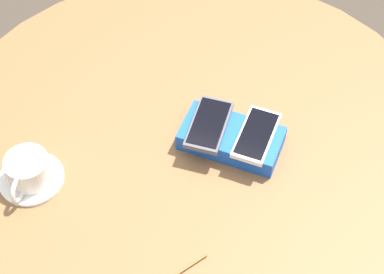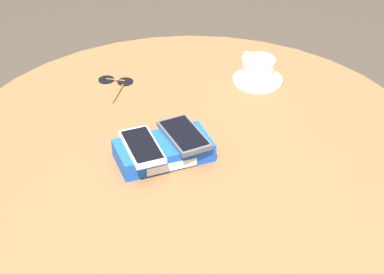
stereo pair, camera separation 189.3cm
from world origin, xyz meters
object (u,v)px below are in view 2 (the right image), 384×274
object	(u,v)px
phone_gray	(184,135)
saucer	(258,80)
phone_white	(142,146)
sunglasses	(116,82)
coffee_cup	(258,68)
round_table	(192,180)
phone_box	(164,150)

from	to	relation	value
phone_gray	saucer	world-z (taller)	phone_gray
phone_white	sunglasses	world-z (taller)	phone_white
saucer	coffee_cup	distance (m)	0.03
phone_white	round_table	bearing A→B (deg)	11.73
coffee_cup	sunglasses	size ratio (longest dim) A/B	0.84
phone_gray	saucer	distance (m)	0.38
phone_box	phone_white	distance (m)	0.06
phone_box	sunglasses	distance (m)	0.36
saucer	sunglasses	size ratio (longest dim) A/B	0.93
phone_white	coffee_cup	xyz separation A→B (m)	(0.40, 0.22, -0.01)
phone_gray	coffee_cup	bearing A→B (deg)	35.84
phone_gray	sunglasses	bearing A→B (deg)	96.87
round_table	phone_white	world-z (taller)	phone_white
phone_white	phone_gray	xyz separation A→B (m)	(0.10, 0.00, 0.00)
phone_white	sunglasses	bearing A→B (deg)	81.17
phone_box	saucer	xyz separation A→B (m)	(0.35, 0.22, -0.02)
phone_box	phone_gray	size ratio (longest dim) A/B	1.49
phone_box	sunglasses	size ratio (longest dim) A/B	1.49
phone_box	phone_gray	xyz separation A→B (m)	(0.05, 0.00, 0.03)
phone_white	phone_box	bearing A→B (deg)	4.06
round_table	sunglasses	size ratio (longest dim) A/B	7.92
round_table	phone_white	distance (m)	0.20
round_table	saucer	xyz separation A→B (m)	(0.27, 0.19, 0.11)
saucer	round_table	bearing A→B (deg)	-144.72
round_table	phone_gray	world-z (taller)	phone_gray
phone_gray	saucer	bearing A→B (deg)	35.47
phone_white	coffee_cup	distance (m)	0.46
round_table	phone_white	size ratio (longest dim) A/B	8.01
coffee_cup	phone_white	bearing A→B (deg)	-150.98
phone_box	sunglasses	bearing A→B (deg)	89.09
phone_box	coffee_cup	distance (m)	0.42
saucer	coffee_cup	bearing A→B (deg)	94.82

